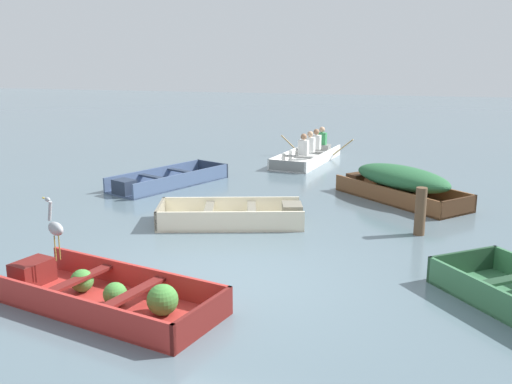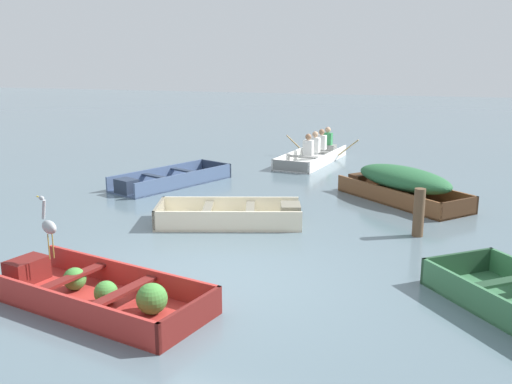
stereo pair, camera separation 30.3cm
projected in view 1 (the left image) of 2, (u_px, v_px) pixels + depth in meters
name	position (u px, v px, depth m)	size (l,w,h in m)	color
ground_plane	(223.00, 279.00, 8.08)	(80.00, 80.00, 0.00)	slate
dinghy_red_foreground	(105.00, 294.00, 7.21)	(3.22, 1.83, 0.42)	#AD2D28
skiff_cream_near_moored	(238.00, 217.00, 10.71)	(2.90, 1.87, 0.38)	beige
skiff_wooden_brown_far_moored	(400.00, 181.00, 12.38)	(3.02, 2.84, 0.76)	brown
skiff_slate_blue_outer_moored	(165.00, 181.00, 13.80)	(2.19, 3.27, 0.36)	#475B7F
rowboat_white_with_crew	(309.00, 154.00, 17.12)	(2.34, 3.50, 0.89)	white
heron_on_dinghy	(55.00, 227.00, 7.52)	(0.44, 0.28, 0.84)	olive
mooring_post	(420.00, 211.00, 9.98)	(0.19, 0.19, 0.86)	brown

